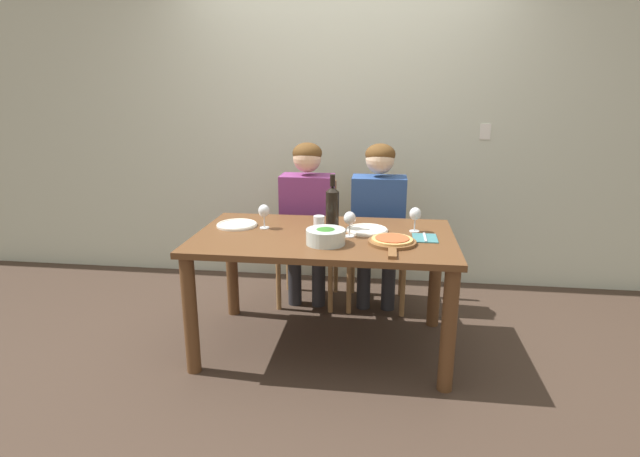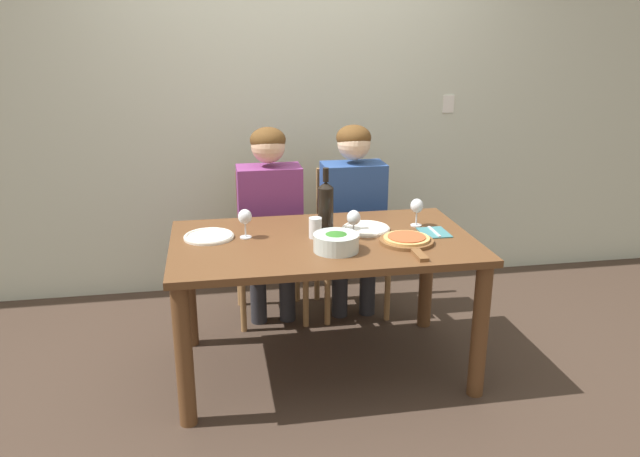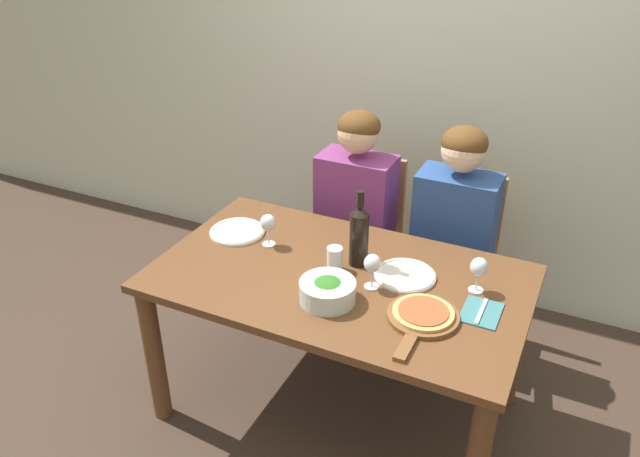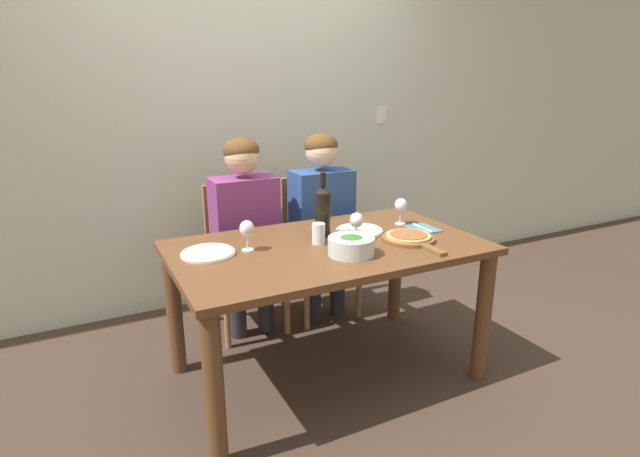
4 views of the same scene
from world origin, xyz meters
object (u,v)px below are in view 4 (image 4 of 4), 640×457
object	(u,v)px
wine_bottle	(323,211)
fork_on_napkin	(423,229)
person_man	(323,210)
wine_glass_right	(401,206)
dinner_plate_left	(208,253)
wine_glass_centre	(357,222)
chair_right	(315,241)
dinner_plate_right	(359,231)
broccoli_bowl	(351,246)
chair_left	(242,252)
water_tumbler	(318,234)
wine_glass_left	(247,230)
pizza_on_board	(409,238)
person_woman	(246,220)

from	to	relation	value
wine_bottle	fork_on_napkin	bearing A→B (deg)	-12.66
person_man	wine_glass_right	size ratio (longest dim) A/B	7.97
wine_bottle	dinner_plate_left	bearing A→B (deg)	180.00
dinner_plate_left	wine_glass_centre	size ratio (longest dim) A/B	1.68
chair_right	dinner_plate_right	size ratio (longest dim) A/B	3.55
broccoli_bowl	person_man	bearing A→B (deg)	71.55
broccoli_bowl	dinner_plate_right	xyz separation A→B (m)	(0.22, 0.29, -0.03)
chair_left	water_tumbler	xyz separation A→B (m)	(0.17, -0.73, 0.30)
dinner_plate_left	wine_glass_centre	distance (m)	0.74
person_man	wine_bottle	size ratio (longest dim) A/B	3.54
wine_glass_centre	water_tumbler	size ratio (longest dim) A/B	1.43
fork_on_napkin	chair_left	bearing A→B (deg)	135.83
chair_left	wine_glass_right	size ratio (longest dim) A/B	5.97
dinner_plate_right	water_tumbler	size ratio (longest dim) A/B	2.41
water_tumbler	wine_glass_left	bearing A→B (deg)	170.25
person_man	pizza_on_board	world-z (taller)	person_man
wine_bottle	wine_glass_right	bearing A→B (deg)	1.51
person_woman	wine_glass_left	size ratio (longest dim) A/B	7.97
person_woman	dinner_plate_left	size ratio (longest dim) A/B	4.74
wine_bottle	broccoli_bowl	bearing A→B (deg)	-90.87
broccoli_bowl	pizza_on_board	bearing A→B (deg)	6.51
wine_glass_centre	water_tumbler	bearing A→B (deg)	164.07
wine_bottle	wine_glass_centre	world-z (taller)	wine_bottle
wine_bottle	water_tumbler	bearing A→B (deg)	-128.21
person_man	dinner_plate_right	distance (m)	0.55
broccoli_bowl	dinner_plate_left	bearing A→B (deg)	153.46
pizza_on_board	broccoli_bowl	bearing A→B (deg)	-173.49
chair_right	person_woman	world-z (taller)	person_woman
dinner_plate_left	wine_bottle	bearing A→B (deg)	-0.00
pizza_on_board	water_tumbler	distance (m)	0.47
person_woman	broccoli_bowl	bearing A→B (deg)	-74.20
fork_on_napkin	wine_glass_right	bearing A→B (deg)	111.09
person_woman	dinner_plate_right	distance (m)	0.71
dinner_plate_left	pizza_on_board	bearing A→B (deg)	-14.91
wine_glass_right	broccoli_bowl	bearing A→B (deg)	-148.17
person_man	pizza_on_board	bearing A→B (deg)	-83.54
pizza_on_board	wine_glass_left	world-z (taller)	wine_glass_left
dinner_plate_left	water_tumbler	distance (m)	0.54
chair_right	dinner_plate_left	size ratio (longest dim) A/B	3.55
wine_bottle	pizza_on_board	bearing A→B (deg)	-35.35
chair_right	dinner_plate_right	distance (m)	0.71
chair_right	person_woman	size ratio (longest dim) A/B	0.75
pizza_on_board	wine_glass_centre	distance (m)	0.29
chair_left	person_woman	distance (m)	0.27
wine_bottle	wine_glass_centre	bearing A→B (deg)	-50.61
wine_glass_centre	fork_on_napkin	distance (m)	0.45
water_tumbler	chair_right	bearing A→B (deg)	64.94
dinner_plate_right	wine_glass_centre	size ratio (longest dim) A/B	1.68
wine_glass_centre	dinner_plate_right	bearing A→B (deg)	52.84
pizza_on_board	chair_left	bearing A→B (deg)	123.74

